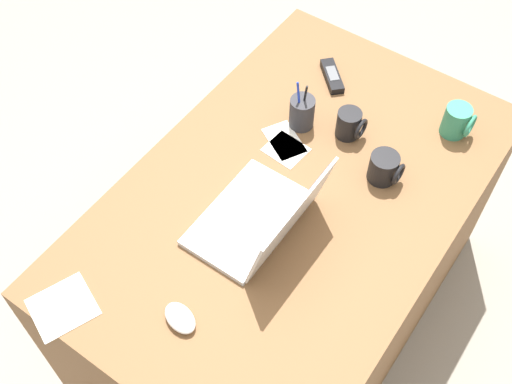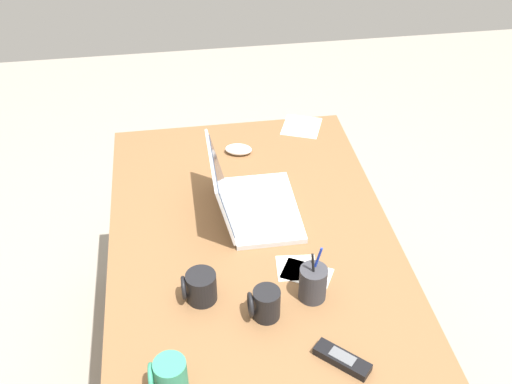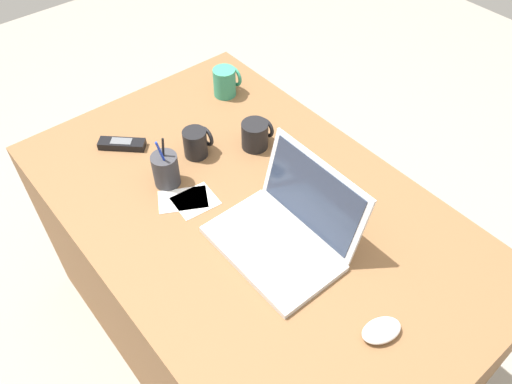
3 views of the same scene
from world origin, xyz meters
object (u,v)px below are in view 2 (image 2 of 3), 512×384
(coffee_mug_tall, at_px, (169,377))
(pen_holder, at_px, (313,283))
(coffee_mug_white, at_px, (200,287))
(coffee_mug_spare, at_px, (265,304))
(computer_mouse, at_px, (239,149))
(cordless_phone, at_px, (342,359))
(laptop, at_px, (250,201))

(coffee_mug_tall, relative_size, pen_holder, 0.58)
(coffee_mug_white, relative_size, coffee_mug_spare, 1.05)
(computer_mouse, xyz_separation_m, coffee_mug_spare, (-0.78, 0.03, 0.03))
(computer_mouse, bearing_deg, pen_holder, -155.76)
(cordless_phone, xyz_separation_m, pen_holder, (0.23, 0.03, 0.04))
(laptop, distance_m, coffee_mug_tall, 0.69)
(coffee_mug_white, height_order, cordless_phone, coffee_mug_white)
(pen_holder, bearing_deg, coffee_mug_tall, 120.97)
(coffee_mug_tall, relative_size, cordless_phone, 0.75)
(coffee_mug_tall, height_order, pen_holder, pen_holder)
(coffee_mug_white, distance_m, cordless_phone, 0.43)
(computer_mouse, height_order, coffee_mug_white, coffee_mug_white)
(coffee_mug_tall, distance_m, coffee_mug_spare, 0.32)
(coffee_mug_spare, xyz_separation_m, pen_holder, (0.05, -0.14, 0.01))
(laptop, xyz_separation_m, cordless_phone, (-0.61, -0.15, -0.03))
(laptop, bearing_deg, cordless_phone, -166.69)
(coffee_mug_white, bearing_deg, laptop, -28.30)
(computer_mouse, bearing_deg, coffee_mug_white, 179.74)
(cordless_phone, height_order, pen_holder, pen_holder)
(computer_mouse, distance_m, cordless_phone, 0.97)
(cordless_phone, bearing_deg, coffee_mug_white, 51.34)
(computer_mouse, relative_size, cordless_phone, 0.72)
(coffee_mug_white, xyz_separation_m, cordless_phone, (-0.27, -0.33, -0.03))
(computer_mouse, xyz_separation_m, cordless_phone, (-0.96, -0.14, -0.00))
(laptop, bearing_deg, coffee_mug_spare, 177.21)
(laptop, bearing_deg, computer_mouse, -1.29)
(coffee_mug_white, bearing_deg, cordless_phone, -128.66)
(laptop, height_order, coffee_mug_white, laptop)
(cordless_phone, bearing_deg, coffee_mug_tall, 91.96)
(computer_mouse, bearing_deg, coffee_mug_tall, 178.90)
(cordless_phone, distance_m, pen_holder, 0.23)
(coffee_mug_spare, xyz_separation_m, cordless_phone, (-0.18, -0.17, -0.03))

